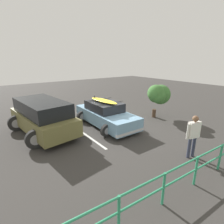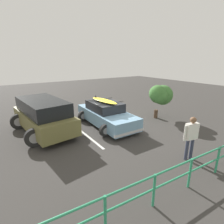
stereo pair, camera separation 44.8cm
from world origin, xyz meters
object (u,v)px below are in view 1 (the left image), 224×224
(sedan_car, at_px, (106,114))
(person_bystander, at_px, (193,133))
(suv_car, at_px, (43,116))
(bush_near_left, at_px, (158,95))

(sedan_car, relative_size, person_bystander, 2.59)
(suv_car, bearing_deg, bush_near_left, 164.65)
(sedan_car, distance_m, person_bystander, 5.02)
(person_bystander, bearing_deg, sedan_car, -81.77)
(sedan_car, bearing_deg, bush_near_left, 165.31)
(suv_car, relative_size, bush_near_left, 2.16)
(sedan_car, height_order, person_bystander, person_bystander)
(sedan_car, height_order, bush_near_left, bush_near_left)
(person_bystander, xyz_separation_m, bush_near_left, (-2.79, -4.03, 0.50))
(person_bystander, bearing_deg, suv_car, -55.83)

